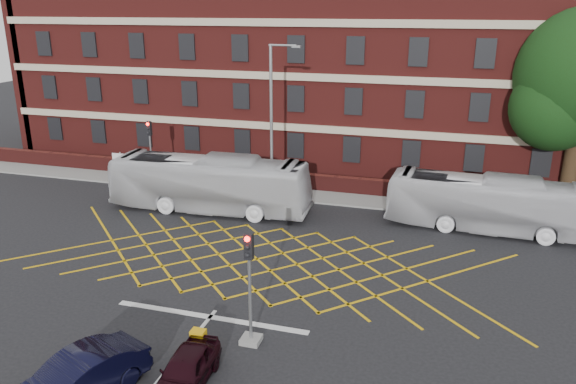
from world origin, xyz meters
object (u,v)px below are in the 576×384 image
(traffic_light_far, at_px, (151,158))
(utility_cabinet, at_px, (199,342))
(bus_right, at_px, (489,204))
(street_lamp, at_px, (273,152))
(direction_signs, at_px, (120,164))
(traffic_light_near, at_px, (250,299))
(car_maroon, at_px, (186,370))
(bus_left, at_px, (210,184))
(car_navy, at_px, (77,379))

(traffic_light_far, height_order, utility_cabinet, traffic_light_far)
(bus_right, distance_m, street_lamp, 12.54)
(street_lamp, bearing_deg, direction_signs, 174.53)
(traffic_light_near, relative_size, direction_signs, 1.94)
(traffic_light_near, xyz_separation_m, direction_signs, (-15.00, 15.40, -0.39))
(car_maroon, bearing_deg, street_lamp, 95.52)
(street_lamp, bearing_deg, utility_cabinet, -81.64)
(traffic_light_near, bearing_deg, bus_left, 119.77)
(bus_left, distance_m, direction_signs, 8.55)
(direction_signs, height_order, utility_cabinet, direction_signs)
(car_maroon, xyz_separation_m, traffic_light_far, (-11.90, 19.04, 1.17))
(utility_cabinet, bearing_deg, traffic_light_near, 37.61)
(car_maroon, distance_m, direction_signs, 22.97)
(bus_right, xyz_separation_m, car_maroon, (-9.73, -16.58, -0.91))
(traffic_light_near, bearing_deg, car_navy, -132.12)
(utility_cabinet, bearing_deg, traffic_light_far, 123.66)
(traffic_light_near, height_order, direction_signs, traffic_light_near)
(direction_signs, bearing_deg, traffic_light_near, -45.75)
(car_navy, bearing_deg, direction_signs, 140.59)
(traffic_light_near, xyz_separation_m, utility_cabinet, (-1.51, -1.16, -1.30))
(direction_signs, bearing_deg, utility_cabinet, -50.84)
(traffic_light_far, bearing_deg, traffic_light_near, -51.08)
(bus_left, bearing_deg, car_maroon, -161.10)
(traffic_light_far, xyz_separation_m, street_lamp, (9.25, -1.82, 1.57))
(car_navy, height_order, direction_signs, direction_signs)
(bus_right, height_order, traffic_light_far, traffic_light_far)
(bus_right, distance_m, car_maroon, 19.25)
(utility_cabinet, bearing_deg, street_lamp, 98.36)
(car_navy, distance_m, car_maroon, 3.29)
(direction_signs, distance_m, utility_cabinet, 21.37)
(traffic_light_far, relative_size, utility_cabinet, 4.60)
(traffic_light_far, xyz_separation_m, utility_cabinet, (11.52, -17.30, -1.30))
(car_navy, relative_size, traffic_light_far, 1.06)
(bus_right, relative_size, direction_signs, 4.91)
(traffic_light_far, height_order, street_lamp, street_lamp)
(car_navy, bearing_deg, traffic_light_near, 69.54)
(bus_left, xyz_separation_m, traffic_light_near, (7.04, -12.30, 0.11))
(traffic_light_near, relative_size, traffic_light_far, 1.00)
(bus_left, distance_m, car_maroon, 16.34)
(car_maroon, distance_m, traffic_light_near, 3.33)
(traffic_light_near, xyz_separation_m, street_lamp, (-3.79, 14.32, 1.57))
(street_lamp, bearing_deg, traffic_light_far, 168.88)
(car_navy, xyz_separation_m, street_lamp, (0.24, 18.77, 2.58))
(bus_right, height_order, car_navy, bus_right)
(bus_left, xyz_separation_m, car_maroon, (5.90, -15.20, -1.06))
(utility_cabinet, bearing_deg, bus_right, 55.75)
(direction_signs, bearing_deg, car_navy, -61.07)
(bus_right, relative_size, car_navy, 2.37)
(car_maroon, relative_size, direction_signs, 1.58)
(car_maroon, distance_m, traffic_light_far, 22.48)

